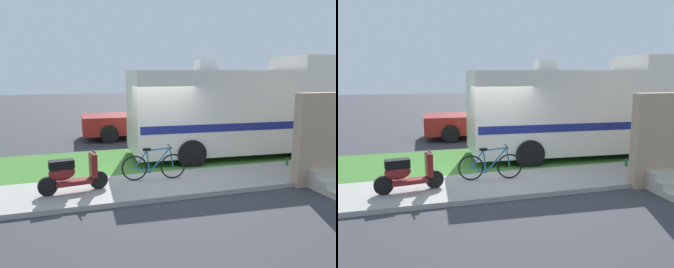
# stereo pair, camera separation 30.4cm
# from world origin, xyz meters

# --- Properties ---
(ground_plane) EXTENTS (80.00, 80.00, 0.00)m
(ground_plane) POSITION_xyz_m (0.00, 0.00, 0.00)
(ground_plane) COLOR #38383D
(sidewalk) EXTENTS (24.00, 2.00, 0.12)m
(sidewalk) POSITION_xyz_m (0.00, -1.20, 0.06)
(sidewalk) COLOR #9E9B93
(sidewalk) RESTS_ON ground
(grass_strip) EXTENTS (24.00, 3.40, 0.08)m
(grass_strip) POSITION_xyz_m (0.00, 1.50, 0.04)
(grass_strip) COLOR #3D752D
(grass_strip) RESTS_ON ground
(motorhome_rv) EXTENTS (7.43, 2.98, 3.46)m
(motorhome_rv) POSITION_xyz_m (3.36, 1.32, 1.65)
(motorhome_rv) COLOR silver
(motorhome_rv) RESTS_ON ground
(scooter) EXTENTS (1.61, 0.54, 0.97)m
(scooter) POSITION_xyz_m (-2.42, -1.24, 0.58)
(scooter) COLOR black
(scooter) RESTS_ON ground
(bicycle) EXTENTS (1.68, 0.52, 0.89)m
(bicycle) POSITION_xyz_m (-0.30, -0.86, 0.50)
(bicycle) COLOR black
(bicycle) RESTS_ON ground
(pickup_truck_near) EXTENTS (5.18, 2.40, 1.75)m
(pickup_truck_near) POSITION_xyz_m (1.40, 5.80, 0.94)
(pickup_truck_near) COLOR maroon
(pickup_truck_near) RESTS_ON ground
(porch_steps) EXTENTS (2.00, 1.26, 2.40)m
(porch_steps) POSITION_xyz_m (4.05, -2.29, 0.97)
(porch_steps) COLOR #BCB29E
(porch_steps) RESTS_ON ground
(bottle_green) EXTENTS (0.08, 0.08, 0.24)m
(bottle_green) POSITION_xyz_m (3.92, -0.70, 0.22)
(bottle_green) COLOR #19722D
(bottle_green) RESTS_ON ground
(bottle_spare) EXTENTS (0.06, 0.06, 0.26)m
(bottle_spare) POSITION_xyz_m (4.75, -1.22, 0.23)
(bottle_spare) COLOR #19722D
(bottle_spare) RESTS_ON ground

